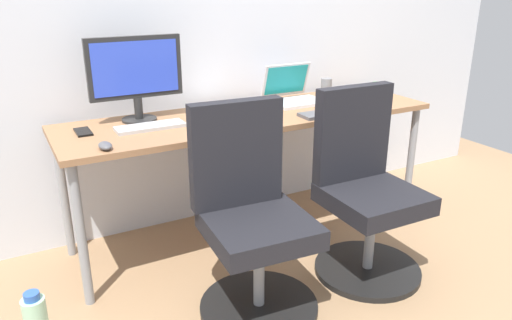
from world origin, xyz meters
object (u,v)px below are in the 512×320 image
Objects in this scene: office_chair_left at (251,221)px; office_chair_right at (365,193)px; open_laptop at (293,93)px; coffee_mug at (378,90)px; desktop_monitor at (136,73)px.

office_chair_left is 0.64m from office_chair_right.
open_laptop is 0.55m from coffee_mug.
office_chair_left is 3.03× the size of open_laptop.
open_laptop is at bearing 47.43° from office_chair_left.
coffee_mug is (0.57, 0.58, 0.35)m from office_chair_right.
office_chair_right is at bearing -134.25° from coffee_mug.
office_chair_right is 1.96× the size of desktop_monitor.
desktop_monitor is (-0.26, 0.76, 0.56)m from office_chair_left.
coffee_mug is (1.21, 0.58, 0.35)m from office_chair_left.
open_laptop is at bearing 87.45° from office_chair_right.
open_laptop reaches higher than office_chair_right.
office_chair_left is 10.22× the size of coffee_mug.
office_chair_left is 0.98m from desktop_monitor.
office_chair_left is at bearing -179.99° from office_chair_right.
open_laptop is 3.37× the size of coffee_mug.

